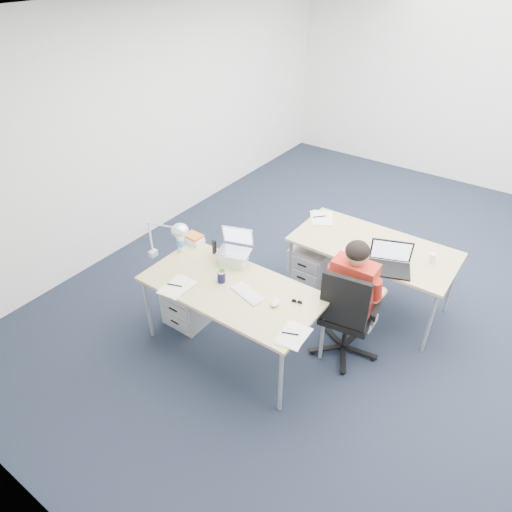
{
  "coord_description": "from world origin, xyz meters",
  "views": [
    {
      "loc": [
        1.2,
        -3.96,
        3.23
      ],
      "look_at": [
        -0.78,
        -1.16,
        0.85
      ],
      "focal_mm": 32.0,
      "sensor_mm": 36.0,
      "label": 1
    }
  ],
  "objects_px": {
    "seated_person": "(356,292)",
    "can_koozie": "(221,277)",
    "bear_figurine": "(222,274)",
    "desk_far": "(373,249)",
    "sunglasses": "(297,302)",
    "far_cup": "(433,258)",
    "headphones": "(233,261)",
    "office_chair": "(345,330)",
    "dark_laptop": "(391,258)",
    "silver_laptop": "(234,248)",
    "desk_lamp": "(162,239)",
    "desk_near": "(232,291)",
    "drawer_pedestal_near": "(191,296)",
    "computer_mouse": "(275,303)",
    "water_bottle": "(180,240)",
    "book_stack": "(194,239)",
    "cordless_phone": "(214,247)",
    "wireless_keyboard": "(248,293)",
    "drawer_pedestal_far": "(313,267)"
  },
  "relations": [
    {
      "from": "can_koozie",
      "to": "computer_mouse",
      "type": "bearing_deg",
      "value": 1.66
    },
    {
      "from": "seated_person",
      "to": "bear_figurine",
      "type": "relative_size",
      "value": 8.4
    },
    {
      "from": "desk_far",
      "to": "water_bottle",
      "type": "relative_size",
      "value": 6.77
    },
    {
      "from": "seated_person",
      "to": "sunglasses",
      "type": "height_order",
      "value": "seated_person"
    },
    {
      "from": "cordless_phone",
      "to": "far_cup",
      "type": "height_order",
      "value": "cordless_phone"
    },
    {
      "from": "drawer_pedestal_far",
      "to": "silver_laptop",
      "type": "height_order",
      "value": "silver_laptop"
    },
    {
      "from": "silver_laptop",
      "to": "drawer_pedestal_near",
      "type": "bearing_deg",
      "value": -169.0
    },
    {
      "from": "silver_laptop",
      "to": "sunglasses",
      "type": "height_order",
      "value": "silver_laptop"
    },
    {
      "from": "seated_person",
      "to": "drawer_pedestal_near",
      "type": "distance_m",
      "value": 1.63
    },
    {
      "from": "can_koozie",
      "to": "water_bottle",
      "type": "bearing_deg",
      "value": 165.89
    },
    {
      "from": "desk_far",
      "to": "sunglasses",
      "type": "relative_size",
      "value": 17.02
    },
    {
      "from": "wireless_keyboard",
      "to": "sunglasses",
      "type": "distance_m",
      "value": 0.43
    },
    {
      "from": "drawer_pedestal_near",
      "to": "far_cup",
      "type": "distance_m",
      "value": 2.37
    },
    {
      "from": "cordless_phone",
      "to": "far_cup",
      "type": "distance_m",
      "value": 2.07
    },
    {
      "from": "book_stack",
      "to": "far_cup",
      "type": "height_order",
      "value": "far_cup"
    },
    {
      "from": "desk_lamp",
      "to": "computer_mouse",
      "type": "bearing_deg",
      "value": -16.29
    },
    {
      "from": "dark_laptop",
      "to": "drawer_pedestal_near",
      "type": "bearing_deg",
      "value": -171.06
    },
    {
      "from": "silver_laptop",
      "to": "dark_laptop",
      "type": "relative_size",
      "value": 0.85
    },
    {
      "from": "office_chair",
      "to": "wireless_keyboard",
      "type": "distance_m",
      "value": 1.0
    },
    {
      "from": "desk_far",
      "to": "sunglasses",
      "type": "distance_m",
      "value": 1.21
    },
    {
      "from": "headphones",
      "to": "sunglasses",
      "type": "relative_size",
      "value": 2.57
    },
    {
      "from": "headphones",
      "to": "cordless_phone",
      "type": "xyz_separation_m",
      "value": [
        -0.24,
        0.01,
        0.05
      ]
    },
    {
      "from": "seated_person",
      "to": "can_koozie",
      "type": "bearing_deg",
      "value": -147.11
    },
    {
      "from": "can_koozie",
      "to": "water_bottle",
      "type": "distance_m",
      "value": 0.65
    },
    {
      "from": "desk_far",
      "to": "dark_laptop",
      "type": "height_order",
      "value": "dark_laptop"
    },
    {
      "from": "drawer_pedestal_far",
      "to": "silver_laptop",
      "type": "xyz_separation_m",
      "value": [
        -0.36,
        -0.94,
        0.61
      ]
    },
    {
      "from": "headphones",
      "to": "book_stack",
      "type": "relative_size",
      "value": 1.31
    },
    {
      "from": "desk_near",
      "to": "seated_person",
      "type": "relative_size",
      "value": 1.31
    },
    {
      "from": "sunglasses",
      "to": "far_cup",
      "type": "relative_size",
      "value": 1.06
    },
    {
      "from": "desk_near",
      "to": "bear_figurine",
      "type": "bearing_deg",
      "value": 167.85
    },
    {
      "from": "office_chair",
      "to": "headphones",
      "type": "xyz_separation_m",
      "value": [
        -1.1,
        -0.23,
        0.46
      ]
    },
    {
      "from": "book_stack",
      "to": "cordless_phone",
      "type": "bearing_deg",
      "value": -6.97
    },
    {
      "from": "headphones",
      "to": "water_bottle",
      "type": "relative_size",
      "value": 1.02
    },
    {
      "from": "sunglasses",
      "to": "silver_laptop",
      "type": "bearing_deg",
      "value": 155.07
    },
    {
      "from": "desk_far",
      "to": "silver_laptop",
      "type": "height_order",
      "value": "silver_laptop"
    },
    {
      "from": "wireless_keyboard",
      "to": "sunglasses",
      "type": "height_order",
      "value": "sunglasses"
    },
    {
      "from": "silver_laptop",
      "to": "far_cup",
      "type": "relative_size",
      "value": 3.62
    },
    {
      "from": "computer_mouse",
      "to": "sunglasses",
      "type": "relative_size",
      "value": 1.17
    },
    {
      "from": "seated_person",
      "to": "can_koozie",
      "type": "height_order",
      "value": "seated_person"
    },
    {
      "from": "desk_near",
      "to": "sunglasses",
      "type": "bearing_deg",
      "value": 14.27
    },
    {
      "from": "book_stack",
      "to": "dark_laptop",
      "type": "relative_size",
      "value": 0.49
    },
    {
      "from": "headphones",
      "to": "dark_laptop",
      "type": "bearing_deg",
      "value": 29.93
    },
    {
      "from": "computer_mouse",
      "to": "far_cup",
      "type": "distance_m",
      "value": 1.63
    },
    {
      "from": "book_stack",
      "to": "bear_figurine",
      "type": "bearing_deg",
      "value": -27.31
    },
    {
      "from": "seated_person",
      "to": "far_cup",
      "type": "xyz_separation_m",
      "value": [
        0.44,
        0.69,
        0.16
      ]
    },
    {
      "from": "computer_mouse",
      "to": "book_stack",
      "type": "distance_m",
      "value": 1.24
    },
    {
      "from": "desk_lamp",
      "to": "desk_near",
      "type": "bearing_deg",
      "value": -15.68
    },
    {
      "from": "bear_figurine",
      "to": "desk_far",
      "type": "bearing_deg",
      "value": 50.24
    },
    {
      "from": "can_koozie",
      "to": "water_bottle",
      "type": "xyz_separation_m",
      "value": [
        -0.63,
        0.16,
        0.06
      ]
    },
    {
      "from": "seated_person",
      "to": "water_bottle",
      "type": "distance_m",
      "value": 1.73
    }
  ]
}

